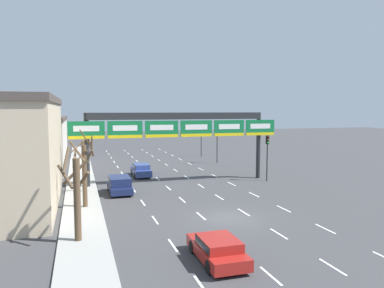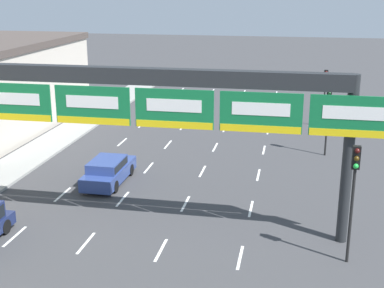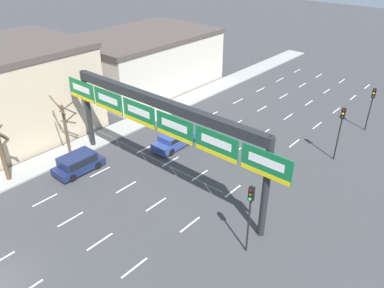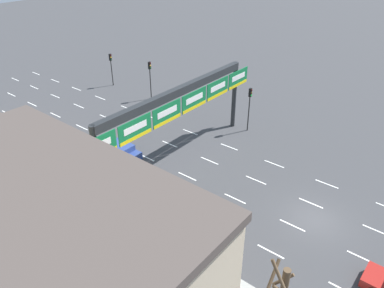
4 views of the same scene
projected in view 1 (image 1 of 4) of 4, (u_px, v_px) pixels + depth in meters
name	position (u px, v px, depth m)	size (l,w,h in m)	color
ground_plane	(228.00, 218.00, 25.93)	(220.00, 220.00, 0.00)	#3D3D3F
sidewalk_left	(83.00, 230.00, 23.12)	(2.80, 110.00, 0.15)	#999993
lane_dashes	(178.00, 182.00, 38.79)	(10.02, 67.00, 0.01)	white
sign_gantry	(179.00, 126.00, 38.03)	(21.50, 0.70, 7.21)	#232628
building_far	(16.00, 143.00, 47.03)	(12.05, 17.89, 6.64)	beige
car_red	(218.00, 248.00, 18.42)	(1.93, 4.37, 1.24)	maroon
car_blue	(141.00, 170.00, 42.19)	(1.80, 4.59, 1.43)	navy
suv_navy	(120.00, 184.00, 33.49)	(1.97, 4.05, 1.52)	#19234C
traffic_light_near_gantry	(217.00, 139.00, 52.60)	(0.30, 0.35, 4.85)	black
traffic_light_mid_block	(267.00, 149.00, 39.20)	(0.30, 0.35, 4.81)	black
traffic_light_far_end	(201.00, 137.00, 59.81)	(0.30, 0.35, 4.42)	black
tree_bare_closest	(76.00, 193.00, 20.86)	(1.78, 1.82, 5.28)	brown
tree_bare_second	(84.00, 161.00, 33.54)	(1.94, 1.96, 5.63)	brown
tree_bare_third	(84.00, 171.00, 28.14)	(1.83, 1.91, 5.11)	brown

